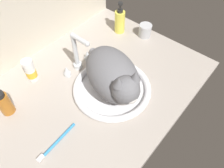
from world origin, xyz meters
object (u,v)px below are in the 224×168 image
soap_pump_bottle (120,21)px  toothbrush (56,143)px  pill_bottle (30,71)px  metal_jar (145,31)px  faucet (77,56)px  cat (114,76)px  amber_bottle (4,103)px  sink_basin (112,88)px

soap_pump_bottle → toothbrush: size_ratio=0.95×
pill_bottle → toothbrush: 34.24cm
metal_jar → soap_pump_bottle: 14.10cm
faucet → pill_bottle: 21.03cm
cat → pill_bottle: bearing=117.5°
faucet → toothbrush: faucet is taller
metal_jar → amber_bottle: amber_bottle is taller
cat → pill_bottle: cat is taller
sink_basin → pill_bottle: pill_bottle is taller
toothbrush → cat: bearing=-2.5°
sink_basin → metal_jar: (38.86, 10.37, 2.14)cm
sink_basin → pill_bottle: 35.74cm
sink_basin → soap_pump_bottle: (33.32, 22.99, 5.09)cm
cat → toothbrush: 32.05cm
faucet → metal_jar: 40.24cm
soap_pump_bottle → amber_bottle: 67.69cm
faucet → soap_pump_bottle: (33.32, 3.15, -1.47)cm
amber_bottle → metal_jar: bearing=-10.8°
sink_basin → soap_pump_bottle: 40.80cm
sink_basin → toothbrush: bearing=-179.2°
soap_pump_bottle → amber_bottle: bearing=178.8°
metal_jar → pill_bottle: pill_bottle is taller
faucet → soap_pump_bottle: faucet is taller
pill_bottle → amber_bottle: bearing=-158.9°
metal_jar → amber_bottle: 74.57cm
amber_bottle → toothbrush: amber_bottle is taller
sink_basin → pill_bottle: bearing=120.0°
cat → toothbrush: bearing=177.5°
cat → pill_bottle: size_ratio=3.46×
metal_jar → toothbrush: metal_jar is taller
faucet → amber_bottle: (-34.36, 4.52, -2.42)cm
pill_bottle → toothbrush: pill_bottle is taller
faucet → pill_bottle: faucet is taller
pill_bottle → soap_pump_bottle: soap_pump_bottle is taller
sink_basin → cat: cat is taller
sink_basin → amber_bottle: (-34.36, 24.37, 4.14)cm
faucet → soap_pump_bottle: 33.50cm
pill_bottle → amber_bottle: (-16.60, -6.42, 0.31)cm
pill_bottle → cat: bearing=-62.5°
sink_basin → faucet: faucet is taller
pill_bottle → soap_pump_bottle: bearing=-8.7°
pill_bottle → amber_bottle: size_ratio=0.95×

